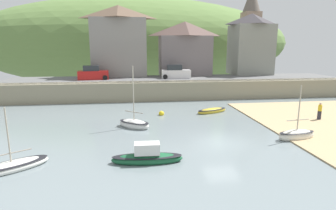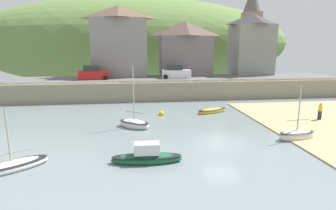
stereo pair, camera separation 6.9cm
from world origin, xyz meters
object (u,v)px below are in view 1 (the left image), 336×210
Objects in this scene: parked_car_by_wall at (176,73)px; motorboat_with_cabin at (147,157)px; mooring_buoy at (161,114)px; parked_car_near_slipway at (93,74)px; waterfront_building_centre at (185,48)px; waterfront_building_right at (251,44)px; fishing_boat_green at (212,111)px; waterfront_building_left at (119,41)px; dinghy_open_wooden at (297,135)px; sailboat_nearest_shore at (134,124)px; sailboat_far_left at (12,166)px; person_on_slipway at (320,110)px; church_with_spire at (250,28)px.

motorboat_with_cabin is at bearing -99.96° from parked_car_by_wall.
parked_car_near_slipway is at bearing 124.54° from mooring_buoy.
waterfront_building_right is (10.88, 0.00, 0.67)m from waterfront_building_centre.
waterfront_building_right is 2.27× the size of parked_car_near_slipway.
fishing_boat_green is 5.48m from mooring_buoy.
waterfront_building_left reaches higher than motorboat_with_cabin.
dinghy_open_wooden is (3.88, -9.21, 0.12)m from fishing_boat_green.
waterfront_building_right reaches higher than parked_car_near_slipway.
sailboat_far_left is (-7.02, -7.58, -0.09)m from sailboat_nearest_shore.
waterfront_building_centre is at bearing 68.11° from fishing_boat_green.
dinghy_open_wooden is (3.80, -25.25, -6.30)m from waterfront_building_centre.
sailboat_nearest_shore is (1.86, -20.49, -7.43)m from waterfront_building_left.
waterfront_building_centre is 2.01× the size of sailboat_far_left.
waterfront_building_right is 5.94× the size of person_on_slipway.
motorboat_with_cabin is (-11.46, -2.77, 0.01)m from dinghy_open_wooden.
church_with_spire reaches higher than waterfront_building_centre.
church_with_spire reaches higher than parked_car_near_slipway.
sailboat_nearest_shore is at bearing -77.00° from parked_car_near_slipway.
fishing_boat_green is 0.86× the size of motorboat_with_cabin.
waterfront_building_right is 2.30× the size of parked_car_by_wall.
dinghy_open_wooden is 0.79× the size of sailboat_nearest_shore.
sailboat_nearest_shore reaches higher than motorboat_with_cabin.
church_with_spire is 2.72× the size of sailboat_nearest_shore.
church_with_spire is 3.63× the size of sailboat_far_left.
waterfront_building_right reaches higher than fishing_boat_green.
waterfront_building_left is 1.09× the size of waterfront_building_right.
person_on_slipway is (19.30, -20.47, -6.75)m from waterfront_building_left.
waterfront_building_right is 27.13m from dinghy_open_wooden.
sailboat_far_left is at bearing -94.65° from sailboat_nearest_shore.
waterfront_building_centre is at bearing 28.18° from sailboat_far_left.
sailboat_nearest_shore is 9.94× the size of mooring_buoy.
parked_car_near_slipway is at bearing -162.01° from church_with_spire.
sailboat_nearest_shore reaches higher than person_on_slipway.
waterfront_building_centre reaches higher than dinghy_open_wooden.
fishing_boat_green is 0.88× the size of parked_car_near_slipway.
waterfront_building_right is at bearing 34.05° from fishing_boat_green.
motorboat_with_cabin is 7.72m from sailboat_far_left.
church_with_spire is 3.99× the size of fishing_boat_green.
motorboat_with_cabin is (-18.54, -28.02, -6.96)m from waterfront_building_right.
waterfront_building_right is 0.64× the size of church_with_spire.
church_with_spire is at bearing 69.11° from waterfront_building_right.
dinghy_open_wooden is at bearing -105.66° from waterfront_building_right.
motorboat_with_cabin is (-7.66, -28.02, -6.29)m from waterfront_building_centre.
waterfront_building_centre is 13.49m from church_with_spire.
motorboat_with_cabin is at bearing -155.71° from person_on_slipway.
waterfront_building_centre is at bearing 71.40° from mooring_buoy.
waterfront_building_left is 2.51× the size of parked_car_by_wall.
waterfront_building_right is 5.12m from church_with_spire.
parked_car_near_slipway is at bearing -169.66° from waterfront_building_right.
motorboat_with_cabin is 18.38m from person_on_slipway.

